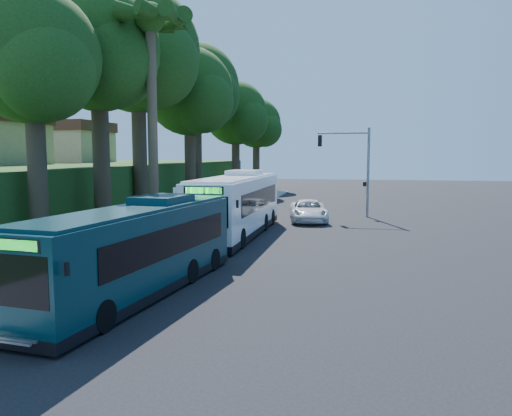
% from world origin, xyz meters
% --- Properties ---
extents(ground, '(140.00, 140.00, 0.00)m').
position_xyz_m(ground, '(0.00, 0.00, 0.00)').
color(ground, black).
rests_on(ground, ground).
extents(sidewalk, '(4.50, 70.00, 0.12)m').
position_xyz_m(sidewalk, '(-7.30, 0.00, 0.06)').
color(sidewalk, gray).
rests_on(sidewalk, ground).
extents(red_curb, '(0.25, 30.00, 0.13)m').
position_xyz_m(red_curb, '(-5.00, -4.00, 0.07)').
color(red_curb, maroon).
rests_on(red_curb, ground).
extents(grass_verge, '(8.00, 70.00, 0.06)m').
position_xyz_m(grass_verge, '(-13.00, 5.00, 0.03)').
color(grass_verge, '#234719').
rests_on(grass_verge, ground).
extents(bus_shelter, '(3.20, 1.51, 2.55)m').
position_xyz_m(bus_shelter, '(-7.26, -2.86, 1.81)').
color(bus_shelter, black).
rests_on(bus_shelter, ground).
extents(stop_sign_pole, '(0.35, 0.06, 3.17)m').
position_xyz_m(stop_sign_pole, '(-5.40, -5.00, 2.08)').
color(stop_sign_pole, gray).
rests_on(stop_sign_pole, ground).
extents(traffic_signal_pole, '(4.10, 0.30, 7.00)m').
position_xyz_m(traffic_signal_pole, '(3.78, 10.00, 4.42)').
color(traffic_signal_pole, gray).
rests_on(traffic_signal_pole, ground).
extents(palm_tree, '(4.20, 4.20, 14.40)m').
position_xyz_m(palm_tree, '(-8.20, -1.50, 12.38)').
color(palm_tree, '#4C3F2D').
rests_on(palm_tree, ground).
extents(hillside_backdrop, '(24.00, 60.00, 8.80)m').
position_xyz_m(hillside_backdrop, '(-26.30, 15.10, 2.44)').
color(hillside_backdrop, '#234719').
rests_on(hillside_backdrop, ground).
extents(tree_0, '(8.40, 8.00, 15.70)m').
position_xyz_m(tree_0, '(-12.40, -0.02, 11.20)').
color(tree_0, '#382B1E').
rests_on(tree_0, ground).
extents(tree_1, '(10.50, 10.00, 18.26)m').
position_xyz_m(tree_1, '(-13.37, 7.98, 12.73)').
color(tree_1, '#382B1E').
rests_on(tree_1, ground).
extents(tree_2, '(8.82, 8.40, 15.12)m').
position_xyz_m(tree_2, '(-11.89, 15.98, 10.48)').
color(tree_2, '#382B1E').
rests_on(tree_2, ground).
extents(tree_3, '(10.08, 9.60, 17.28)m').
position_xyz_m(tree_3, '(-13.88, 23.98, 11.98)').
color(tree_3, '#382B1E').
rests_on(tree_3, ground).
extents(tree_4, '(8.40, 8.00, 14.14)m').
position_xyz_m(tree_4, '(-11.40, 31.98, 9.73)').
color(tree_4, '#382B1E').
rests_on(tree_4, ground).
extents(tree_5, '(7.35, 7.00, 12.86)m').
position_xyz_m(tree_5, '(-10.41, 39.99, 8.96)').
color(tree_5, '#382B1E').
rests_on(tree_5, ground).
extents(tree_6, '(7.56, 7.20, 13.74)m').
position_xyz_m(tree_6, '(-12.91, -6.01, 9.71)').
color(tree_6, '#382B1E').
rests_on(tree_6, ground).
extents(white_bus, '(2.86, 13.14, 3.92)m').
position_xyz_m(white_bus, '(-3.11, -0.73, 1.91)').
color(white_bus, white).
rests_on(white_bus, ground).
extents(teal_bus, '(3.57, 11.49, 3.37)m').
position_xyz_m(teal_bus, '(-3.35, -14.09, 1.64)').
color(teal_bus, '#092D34').
rests_on(teal_bus, ground).
extents(pickup, '(3.51, 6.04, 1.58)m').
position_xyz_m(pickup, '(0.51, 6.48, 0.79)').
color(pickup, white).
rests_on(pickup, ground).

